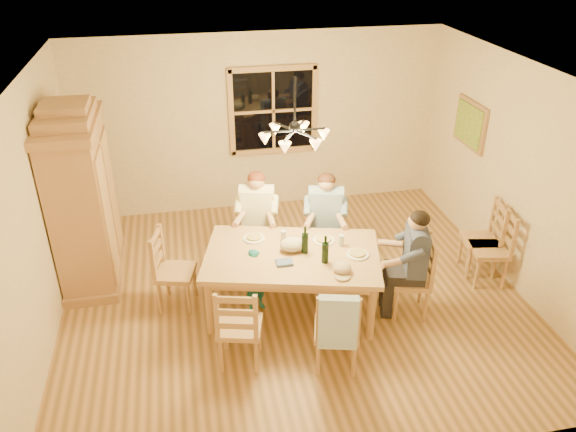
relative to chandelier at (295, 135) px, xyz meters
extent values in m
plane|color=brown|center=(0.00, 0.00, -2.08)|extent=(5.50, 5.50, 0.00)
cube|color=white|center=(0.00, 0.00, 0.62)|extent=(5.50, 5.00, 0.02)
cube|color=beige|center=(0.00, 2.50, -0.73)|extent=(5.50, 0.02, 2.70)
cube|color=beige|center=(-2.75, 0.00, -0.73)|extent=(0.02, 5.00, 2.70)
cube|color=beige|center=(2.75, 0.00, -0.73)|extent=(0.02, 5.00, 2.70)
cube|color=black|center=(0.20, 2.48, -0.53)|extent=(1.20, 0.03, 1.20)
cube|color=tan|center=(0.20, 2.46, -0.53)|extent=(1.30, 0.06, 1.30)
cube|color=#9A6842|center=(2.72, 1.20, -0.48)|extent=(0.04, 0.78, 0.64)
cube|color=#1E6B2D|center=(2.69, 1.20, -0.48)|extent=(0.02, 0.68, 0.54)
cylinder|color=black|center=(0.00, 0.00, 0.36)|extent=(0.02, 0.02, 0.53)
sphere|color=black|center=(0.00, 0.00, 0.09)|extent=(0.12, 0.12, 0.12)
cylinder|color=black|center=(0.16, 0.00, 0.05)|extent=(0.34, 0.02, 0.02)
cone|color=#FFB259|center=(0.32, 0.00, -0.03)|extent=(0.13, 0.13, 0.12)
cylinder|color=black|center=(0.08, 0.14, 0.05)|extent=(0.19, 0.31, 0.02)
cone|color=#FFB259|center=(0.16, 0.28, -0.03)|extent=(0.13, 0.13, 0.12)
cylinder|color=black|center=(-0.08, 0.14, 0.05)|extent=(0.19, 0.31, 0.02)
cone|color=#FFB259|center=(-0.16, 0.28, -0.03)|extent=(0.13, 0.13, 0.12)
cylinder|color=black|center=(-0.16, 0.00, 0.05)|extent=(0.34, 0.02, 0.02)
cone|color=#FFB259|center=(-0.32, 0.00, -0.03)|extent=(0.13, 0.13, 0.12)
cylinder|color=black|center=(-0.08, -0.14, 0.05)|extent=(0.19, 0.31, 0.02)
cone|color=#FFB259|center=(-0.16, -0.28, -0.03)|extent=(0.13, 0.13, 0.12)
cylinder|color=black|center=(0.08, -0.14, 0.05)|extent=(0.19, 0.31, 0.02)
cone|color=#FFB259|center=(0.16, -0.28, -0.03)|extent=(0.13, 0.13, 0.12)
cube|color=#9A6842|center=(-2.43, 0.93, -1.08)|extent=(0.60, 1.30, 2.00)
cube|color=#9A6842|center=(-2.43, 0.93, -0.03)|extent=(0.66, 1.40, 0.10)
cube|color=#9A6842|center=(-2.43, 0.93, 0.07)|extent=(0.58, 1.00, 0.12)
cube|color=#9A6842|center=(-2.43, 0.93, 0.17)|extent=(0.52, 0.55, 0.10)
cube|color=tan|center=(-2.12, 0.60, -1.08)|extent=(0.03, 0.55, 1.60)
cube|color=tan|center=(-2.12, 1.26, -1.08)|extent=(0.03, 0.55, 1.60)
cube|color=#9A6842|center=(-2.43, 0.93, -2.02)|extent=(0.66, 1.40, 0.12)
cube|color=tan|center=(-0.07, -0.25, -1.35)|extent=(2.20, 1.65, 0.06)
cube|color=tan|center=(-0.07, -0.25, -1.43)|extent=(2.01, 1.46, 0.10)
cylinder|color=tan|center=(-1.05, -0.52, -1.73)|extent=(0.09, 0.09, 0.70)
cylinder|color=tan|center=(0.65, -0.95, -1.73)|extent=(0.09, 0.09, 0.70)
cylinder|color=tan|center=(-0.80, 0.45, -1.73)|extent=(0.09, 0.09, 0.70)
cylinder|color=tan|center=(0.90, 0.01, -1.73)|extent=(0.09, 0.09, 0.70)
cube|color=tan|center=(-0.32, 0.77, -1.63)|extent=(0.53, 0.52, 0.06)
cube|color=tan|center=(-0.32, 0.77, -1.36)|extent=(0.38, 0.14, 0.54)
cube|color=tan|center=(0.52, 0.55, -1.63)|extent=(0.53, 0.52, 0.06)
cube|color=tan|center=(0.52, 0.55, -1.36)|extent=(0.38, 0.14, 0.54)
cube|color=tan|center=(-0.78, -1.03, -1.63)|extent=(0.53, 0.52, 0.06)
cube|color=tan|center=(-0.78, -1.03, -1.36)|extent=(0.38, 0.14, 0.54)
cube|color=tan|center=(0.17, -1.27, -1.63)|extent=(0.53, 0.52, 0.06)
cube|color=tan|center=(0.17, -1.27, -1.36)|extent=(0.38, 0.14, 0.54)
cube|color=tan|center=(-1.39, 0.08, -1.63)|extent=(0.52, 0.53, 0.06)
cube|color=tan|center=(-1.39, 0.08, -1.36)|extent=(0.14, 0.38, 0.54)
cube|color=tan|center=(1.24, -0.59, -1.63)|extent=(0.52, 0.53, 0.06)
cube|color=tan|center=(1.24, -0.59, -1.36)|extent=(0.14, 0.38, 0.54)
cube|color=#F7EFBF|center=(-0.32, 0.77, -1.24)|extent=(0.44, 0.31, 0.52)
cube|color=#262328|center=(-0.32, 0.77, -1.55)|extent=(0.47, 0.50, 0.14)
sphere|color=tan|center=(-0.32, 0.77, -0.86)|extent=(0.21, 0.21, 0.21)
ellipsoid|color=#592614|center=(-0.32, 0.77, -0.83)|extent=(0.22, 0.22, 0.17)
cube|color=#38609A|center=(0.52, 0.55, -1.24)|extent=(0.44, 0.31, 0.52)
cube|color=#262328|center=(0.52, 0.55, -1.55)|extent=(0.47, 0.50, 0.14)
sphere|color=tan|center=(0.52, 0.55, -0.86)|extent=(0.21, 0.21, 0.21)
ellipsoid|color=#381E11|center=(0.52, 0.55, -0.83)|extent=(0.22, 0.22, 0.17)
cube|color=#3E4563|center=(1.24, -0.59, -1.24)|extent=(0.31, 0.44, 0.52)
cube|color=#262328|center=(1.24, -0.59, -1.55)|extent=(0.50, 0.47, 0.14)
sphere|color=tan|center=(1.24, -0.59, -0.86)|extent=(0.21, 0.21, 0.21)
ellipsoid|color=black|center=(1.24, -0.59, -0.83)|extent=(0.22, 0.22, 0.17)
cube|color=#A7BFE2|center=(0.12, -1.46, -1.38)|extent=(0.39, 0.19, 0.58)
cylinder|color=black|center=(0.07, -0.25, -1.15)|extent=(0.08, 0.08, 0.33)
cylinder|color=black|center=(0.24, -0.49, -1.15)|extent=(0.08, 0.08, 0.33)
cylinder|color=white|center=(-0.45, 0.15, -1.31)|extent=(0.26, 0.26, 0.02)
cylinder|color=white|center=(0.34, -0.06, -1.31)|extent=(0.26, 0.26, 0.02)
cylinder|color=white|center=(0.64, -0.43, -1.31)|extent=(0.26, 0.26, 0.02)
cylinder|color=silver|center=(-0.12, 0.03, -1.25)|extent=(0.06, 0.06, 0.14)
cylinder|color=silver|center=(0.51, -0.19, -1.25)|extent=(0.06, 0.06, 0.14)
ellipsoid|color=tan|center=(0.37, -0.72, -1.26)|extent=(0.20, 0.20, 0.11)
cube|color=#4D5F8E|center=(-0.20, -0.44, -1.30)|extent=(0.21, 0.18, 0.03)
ellipsoid|color=tan|center=(-0.06, -0.19, -1.24)|extent=(0.28, 0.22, 0.15)
imported|color=#1A6E75|center=(-0.48, -0.19, -1.67)|extent=(0.35, 0.31, 0.81)
cube|color=tan|center=(2.45, -0.18, -1.63)|extent=(0.50, 0.51, 0.06)
cube|color=tan|center=(2.45, -0.18, -1.36)|extent=(0.12, 0.38, 0.54)
cube|color=tan|center=(2.45, 0.05, -1.63)|extent=(0.49, 0.50, 0.06)
cube|color=tan|center=(2.45, 0.05, -1.36)|extent=(0.11, 0.38, 0.54)
camera|label=1|loc=(-1.18, -5.50, 2.09)|focal=35.00mm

